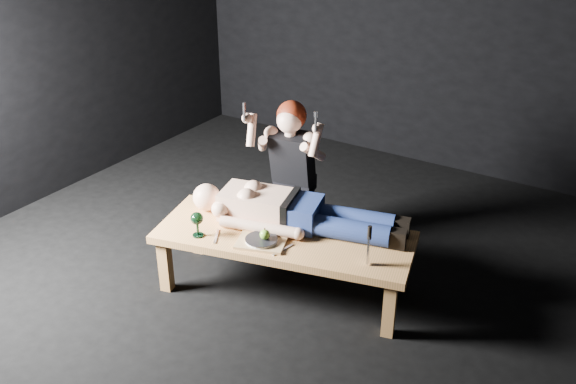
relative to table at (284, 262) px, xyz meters
The scene contains 13 objects.
ground 0.29m from the table, 128.93° to the left, with size 5.00×5.00×0.00m, color black.
back_wall 2.94m from the table, 92.58° to the left, with size 5.00×5.00×0.00m, color black.
table is the anchor object (origin of this frame).
lying_man 0.39m from the table, 85.33° to the left, with size 1.69×0.52×0.26m, color #DAAA8B, non-canonical shape.
kneeling_woman 0.80m from the table, 115.31° to the left, with size 0.65×0.73×1.23m, color black, non-canonical shape.
serving_tray 0.30m from the table, 108.61° to the right, with size 0.32×0.23×0.02m, color tan.
plate 0.32m from the table, 108.61° to the right, with size 0.21×0.21×0.02m, color white.
apple 0.34m from the table, 102.98° to the right, with size 0.07×0.07×0.07m, color #62A92E.
goblet 0.66m from the table, 145.28° to the right, with size 0.09×0.09×0.18m, color black, non-canonical shape.
fork_flat 0.51m from the table, 142.97° to the right, with size 0.02×0.19×0.01m, color #B2B2B7.
knife_flat 0.31m from the table, 59.06° to the right, with size 0.02×0.19×0.01m, color #B2B2B7.
spoon_flat 0.26m from the table, 90.62° to the right, with size 0.02×0.19×0.01m, color #B2B2B7.
carving_knife 0.74m from the table, ahead, with size 0.04×0.04×0.28m, color #B2B2B7, non-canonical shape.
Camera 1 is at (2.11, -3.23, 2.63)m, focal length 39.11 mm.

